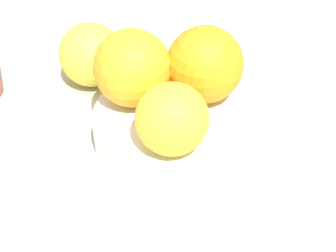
# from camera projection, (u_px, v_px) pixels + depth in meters

# --- Properties ---
(ground_plane) EXTENTS (1.10, 1.10, 0.02)m
(ground_plane) POSITION_uv_depth(u_px,v_px,m) (168.00, 150.00, 0.56)
(ground_plane) COLOR #BCB29E
(fruit_bowl) EXTENTS (0.17, 0.17, 0.05)m
(fruit_bowl) POSITION_uv_depth(u_px,v_px,m) (168.00, 130.00, 0.54)
(fruit_bowl) COLOR white
(fruit_bowl) RESTS_ON ground_plane
(orange_in_bowl_0) EXTENTS (0.09, 0.09, 0.09)m
(orange_in_bowl_0) POSITION_uv_depth(u_px,v_px,m) (133.00, 68.00, 0.51)
(orange_in_bowl_0) COLOR #F9A823
(orange_in_bowl_0) RESTS_ON fruit_bowl
(orange_in_bowl_1) EXTENTS (0.09, 0.09, 0.09)m
(orange_in_bowl_1) POSITION_uv_depth(u_px,v_px,m) (205.00, 65.00, 0.51)
(orange_in_bowl_1) COLOR orange
(orange_in_bowl_1) RESTS_ON fruit_bowl
(orange_in_bowl_2) EXTENTS (0.07, 0.07, 0.07)m
(orange_in_bowl_2) POSITION_uv_depth(u_px,v_px,m) (172.00, 119.00, 0.45)
(orange_in_bowl_2) COLOR yellow
(orange_in_bowl_2) RESTS_ON fruit_bowl
(orange_loose_0) EXTENTS (0.09, 0.09, 0.09)m
(orange_loose_0) POSITION_uv_depth(u_px,v_px,m) (91.00, 55.00, 0.62)
(orange_loose_0) COLOR yellow
(orange_loose_0) RESTS_ON ground_plane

